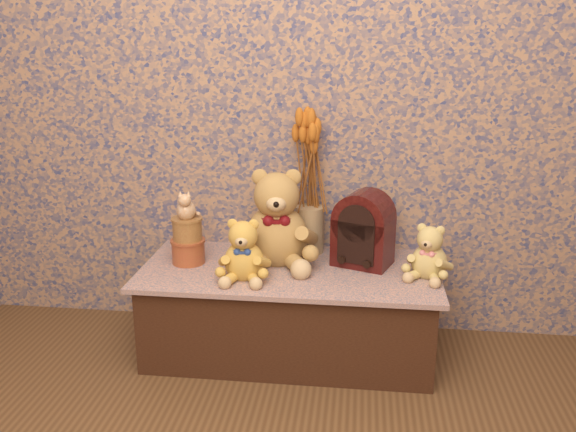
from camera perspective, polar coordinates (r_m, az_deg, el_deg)
name	(u,v)px	position (r m, az deg, el deg)	size (l,w,h in m)	color
display_shelf	(289,310)	(2.61, 0.13, -8.80)	(1.22, 0.59, 0.38)	#3A5378
teddy_large	(277,213)	(2.53, -1.06, 0.31)	(0.34, 0.41, 0.43)	#A78140
teddy_medium	(244,246)	(2.39, -4.16, -2.85)	(0.21, 0.25, 0.26)	gold
teddy_small	(430,249)	(2.47, 13.16, -3.01)	(0.19, 0.22, 0.23)	#D2B763
cathedral_radio	(364,228)	(2.54, 7.08, -1.14)	(0.23, 0.17, 0.32)	black
ceramic_vase	(310,229)	(2.68, 2.05, -1.26)	(0.12, 0.12, 0.21)	tan
dried_stalks	(310,161)	(2.60, 2.12, 5.16)	(0.21, 0.21, 0.41)	#C3661F
biscuit_tin_lower	(188,251)	(2.60, -9.31, -3.29)	(0.14, 0.14, 0.10)	#B36E34
biscuit_tin_upper	(187,229)	(2.57, -9.41, -1.25)	(0.12, 0.12, 0.10)	tan
cat_figurine	(186,204)	(2.54, -9.53, 1.13)	(0.09, 0.10, 0.13)	silver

